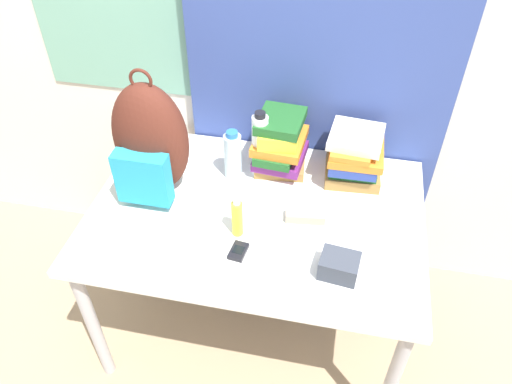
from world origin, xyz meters
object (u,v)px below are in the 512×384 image
at_px(cell_phone, 238,251).
at_px(sunscreen_bottle, 237,218).
at_px(sports_bottle, 260,145).
at_px(sunglasses_case, 305,216).
at_px(camera_pouch, 339,266).
at_px(book_stack_center, 354,155).
at_px(water_bottle, 233,156).
at_px(book_stack_left, 280,143).
at_px(backpack, 150,143).

bearing_deg(cell_phone, sunscreen_bottle, 105.00).
distance_m(sports_bottle, sunglasses_case, 0.35).
distance_m(sports_bottle, camera_pouch, 0.61).
distance_m(sunscreen_bottle, camera_pouch, 0.40).
relative_size(book_stack_center, sports_bottle, 0.94).
height_order(water_bottle, sports_bottle, sports_bottle).
distance_m(book_stack_left, water_bottle, 0.20).
distance_m(sports_bottle, cell_phone, 0.47).
height_order(water_bottle, sunscreen_bottle, water_bottle).
height_order(book_stack_center, cell_phone, book_stack_center).
distance_m(backpack, sunglasses_case, 0.65).
xyz_separation_m(cell_phone, camera_pouch, (0.35, -0.02, 0.03)).
height_order(book_stack_center, water_bottle, water_bottle).
bearing_deg(cell_phone, camera_pouch, -3.27).
distance_m(cell_phone, sunglasses_case, 0.30).
relative_size(book_stack_left, sports_bottle, 0.90).
bearing_deg(water_bottle, camera_pouch, -42.45).
relative_size(backpack, water_bottle, 2.38).
bearing_deg(sunglasses_case, sunscreen_bottle, -152.87).
bearing_deg(water_bottle, book_stack_left, 29.46).
height_order(water_bottle, camera_pouch, water_bottle).
bearing_deg(book_stack_left, sunglasses_case, -62.90).
bearing_deg(sports_bottle, book_stack_center, 9.48).
height_order(book_stack_center, camera_pouch, book_stack_center).
bearing_deg(book_stack_center, sunscreen_bottle, -132.70).
bearing_deg(book_stack_left, water_bottle, -150.54).
xyz_separation_m(book_stack_center, camera_pouch, (-0.01, -0.53, -0.07)).
bearing_deg(camera_pouch, sunscreen_bottle, 163.32).
relative_size(book_stack_center, cell_phone, 3.11).
relative_size(water_bottle, sunscreen_bottle, 1.29).
distance_m(sports_bottle, sunscreen_bottle, 0.36).
relative_size(sunscreen_bottle, sunglasses_case, 1.10).
xyz_separation_m(backpack, sunscreen_bottle, (0.38, -0.18, -0.15)).
distance_m(book_stack_center, sunscreen_bottle, 0.57).
relative_size(book_stack_left, camera_pouch, 1.93).
xyz_separation_m(sports_bottle, camera_pouch, (0.37, -0.47, -0.10)).
height_order(backpack, water_bottle, backpack).
height_order(sunscreen_bottle, cell_phone, sunscreen_bottle).
bearing_deg(camera_pouch, cell_phone, 176.73).
relative_size(cell_phone, camera_pouch, 0.64).
distance_m(book_stack_left, sports_bottle, 0.10).
bearing_deg(book_stack_center, cell_phone, -125.23).
xyz_separation_m(sunscreen_bottle, cell_phone, (0.03, -0.09, -0.07)).
xyz_separation_m(sports_bottle, sunscreen_bottle, (-0.01, -0.36, -0.06)).
relative_size(book_stack_center, sunscreen_bottle, 1.64).
relative_size(sports_bottle, sunscreen_bottle, 1.75).
relative_size(sports_bottle, sunglasses_case, 1.93).
relative_size(sunglasses_case, camera_pouch, 1.11).
distance_m(book_stack_left, sunglasses_case, 0.35).
relative_size(sports_bottle, cell_phone, 3.33).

